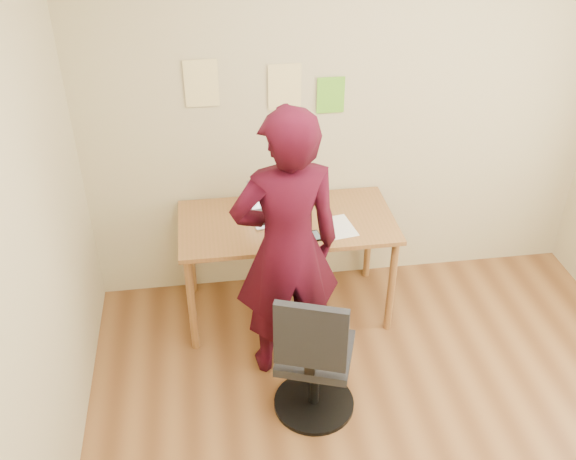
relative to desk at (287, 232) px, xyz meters
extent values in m
cube|color=#C8BB92|center=(0.45, 0.39, 0.70)|extent=(3.50, 0.04, 2.70)
cube|color=#C8BB92|center=(-1.32, -1.38, 0.70)|extent=(0.04, 3.50, 2.70)
cube|color=brown|center=(0.00, 0.00, 0.07)|extent=(1.40, 0.70, 0.03)
cylinder|color=brown|center=(-0.65, -0.30, -0.30)|extent=(0.05, 0.05, 0.71)
cylinder|color=brown|center=(0.65, -0.30, -0.30)|extent=(0.05, 0.05, 0.71)
cylinder|color=brown|center=(-0.65, 0.30, -0.30)|extent=(0.05, 0.05, 0.71)
cylinder|color=brown|center=(0.65, 0.30, -0.30)|extent=(0.05, 0.05, 0.71)
cube|color=#B9B9C1|center=(-0.07, 0.02, 0.09)|extent=(0.33, 0.25, 0.01)
cube|color=black|center=(-0.07, 0.02, 0.10)|extent=(0.26, 0.15, 0.00)
cube|color=#B9B9C1|center=(-0.08, 0.16, 0.20)|extent=(0.31, 0.10, 0.21)
cube|color=white|center=(-0.08, 0.16, 0.20)|extent=(0.27, 0.08, 0.17)
cube|color=white|center=(0.31, -0.12, 0.09)|extent=(0.23, 0.29, 0.00)
cube|color=black|center=(0.15, -0.21, 0.09)|extent=(0.08, 0.13, 0.01)
cube|color=#3F4C59|center=(0.15, -0.21, 0.10)|extent=(0.07, 0.10, 0.00)
cube|color=#F4DD92|center=(-0.48, 0.36, 0.91)|extent=(0.21, 0.00, 0.30)
cube|color=#F4DD92|center=(0.04, 0.36, 0.85)|extent=(0.21, 0.00, 0.30)
cube|color=#68C02B|center=(0.34, 0.36, 0.78)|extent=(0.18, 0.00, 0.24)
cube|color=black|center=(0.03, -0.90, -0.23)|extent=(0.51, 0.51, 0.05)
cube|color=black|center=(-0.03, -1.08, 0.06)|extent=(0.38, 0.17, 0.40)
cube|color=black|center=(-0.03, -1.07, -0.15)|extent=(0.06, 0.05, 0.11)
cylinder|color=black|center=(0.03, -0.90, -0.45)|extent=(0.05, 0.05, 0.40)
cylinder|color=black|center=(0.03, -0.90, -0.64)|extent=(0.48, 0.48, 0.03)
imported|color=#350714|center=(-0.07, -0.51, 0.22)|extent=(0.68, 0.48, 1.75)
camera|label=1|loc=(-0.49, -3.47, 2.32)|focal=40.00mm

